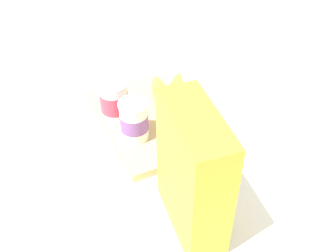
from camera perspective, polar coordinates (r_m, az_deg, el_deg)
ground_plane at (r=0.97m, az=-2.53°, el=0.40°), size 2.40×2.40×0.00m
cutting_board at (r=0.96m, az=-2.55°, el=0.86°), size 0.31×0.21×0.02m
cereal_box at (r=0.69m, az=3.52°, el=-6.78°), size 0.18×0.09×0.25m
yogurt_cup_front at (r=0.88m, az=-4.73°, el=0.76°), size 0.06×0.06×0.09m
yogurt_cup_back at (r=0.94m, az=-7.51°, el=3.62°), size 0.07×0.07×0.09m
banana_bunch at (r=0.99m, az=0.09°, el=4.13°), size 0.18×0.13×0.04m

